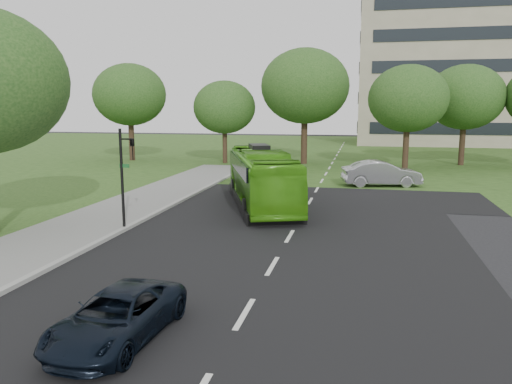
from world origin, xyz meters
TOP-DOWN VIEW (x-y plane):
  - ground at (0.00, 0.00)m, footprint 160.00×160.00m
  - street_surfaces at (-0.38, 22.75)m, footprint 120.00×120.00m
  - office_building at (21.96, 61.96)m, footprint 40.10×20.10m
  - tree_park_a at (-10.04, 27.98)m, footprint 5.82×5.82m
  - tree_park_b at (-2.60, 28.94)m, footprint 8.10×8.10m
  - tree_park_c at (6.39, 26.44)m, footprint 6.62×6.62m
  - tree_park_d at (11.67, 30.82)m, footprint 6.86×6.86m
  - tree_park_f at (-19.81, 28.41)m, footprint 7.13×7.13m
  - bus at (-2.44, 8.28)m, footprint 6.03×11.02m
  - sedan at (4.09, 16.53)m, footprint 5.46×2.86m
  - suv at (-2.50, -8.00)m, footprint 2.14×4.18m
  - traffic_light at (-7.06, 1.63)m, footprint 0.70×0.20m

SIDE VIEW (x-z plane):
  - ground at x=0.00m, z-range 0.00..0.00m
  - street_surfaces at x=-0.38m, z-range -0.05..0.10m
  - suv at x=-2.50m, z-range 0.00..1.13m
  - sedan at x=4.09m, z-range 0.00..1.71m
  - bus at x=-2.44m, z-range 0.00..3.01m
  - traffic_light at x=-7.06m, z-range 0.38..4.76m
  - tree_park_a at x=-10.04m, z-range 1.38..9.12m
  - tree_park_c at x=6.39m, z-range 1.57..10.37m
  - tree_park_d at x=11.67m, z-range 1.61..10.68m
  - tree_park_f at x=-19.81m, z-range 1.71..11.22m
  - tree_park_b at x=-2.60m, z-range 1.85..12.48m
  - office_building at x=21.96m, z-range 0.00..25.00m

